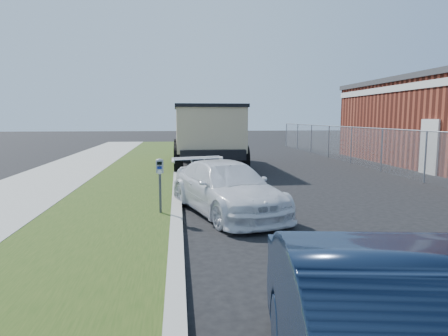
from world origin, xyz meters
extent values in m
plane|color=black|center=(0.00, 0.00, 0.00)|extent=(120.00, 120.00, 0.00)
cube|color=gray|center=(-2.60, 2.00, 0.07)|extent=(0.25, 50.00, 0.15)
cube|color=#20390F|center=(-4.20, 2.00, 0.07)|extent=(3.00, 50.00, 0.13)
cube|color=gray|center=(-7.10, 2.00, 0.07)|extent=(3.00, 50.00, 0.14)
plane|color=slate|center=(6.00, 7.00, 0.90)|extent=(0.00, 30.00, 30.00)
cylinder|color=gray|center=(6.00, 7.00, 1.80)|extent=(0.04, 30.00, 0.04)
cylinder|color=gray|center=(6.00, 4.00, 0.90)|extent=(0.06, 0.06, 1.80)
cylinder|color=gray|center=(6.00, 7.00, 0.90)|extent=(0.06, 0.06, 1.80)
cylinder|color=gray|center=(6.00, 10.00, 0.90)|extent=(0.06, 0.06, 1.80)
cylinder|color=gray|center=(6.00, 13.00, 0.90)|extent=(0.06, 0.06, 1.80)
cylinder|color=gray|center=(6.00, 16.00, 0.90)|extent=(0.06, 0.06, 1.80)
cylinder|color=gray|center=(6.00, 19.00, 0.90)|extent=(0.06, 0.06, 1.80)
cylinder|color=gray|center=(6.00, 22.00, 0.90)|extent=(0.06, 0.06, 1.80)
cube|color=silver|center=(7.48, 8.00, 3.60)|extent=(0.06, 14.00, 0.30)
cube|color=silver|center=(7.45, 6.00, 1.10)|extent=(0.08, 1.10, 2.20)
cylinder|color=#3F4247|center=(-2.96, 0.03, 0.57)|extent=(0.06, 0.06, 0.90)
cube|color=gray|center=(-2.96, 0.03, 1.17)|extent=(0.16, 0.11, 0.27)
ellipsoid|color=gray|center=(-2.96, 0.03, 1.30)|extent=(0.17, 0.12, 0.10)
cube|color=black|center=(-2.96, -0.03, 1.26)|extent=(0.11, 0.01, 0.07)
cube|color=navy|center=(-2.96, -0.03, 1.16)|extent=(0.10, 0.01, 0.06)
cylinder|color=silver|center=(-2.96, -0.03, 1.06)|extent=(0.10, 0.01, 0.10)
cube|color=#3F4247|center=(-2.96, -0.03, 1.19)|extent=(0.04, 0.01, 0.04)
imported|color=silver|center=(-1.42, 0.43, 0.61)|extent=(2.88, 4.50, 1.21)
cube|color=black|center=(-1.23, 9.75, 0.83)|extent=(2.57, 7.36, 0.40)
cube|color=tan|center=(-1.25, 12.39, 1.78)|extent=(2.71, 2.08, 2.30)
cube|color=black|center=(-1.25, 12.39, 2.24)|extent=(2.74, 2.11, 0.69)
cube|color=tan|center=(-1.23, 8.83, 1.78)|extent=(2.79, 4.84, 1.84)
cube|color=black|center=(-1.23, 8.83, 2.73)|extent=(2.90, 4.95, 0.14)
cube|color=black|center=(-1.26, 13.48, 0.75)|extent=(2.76, 0.19, 0.34)
cylinder|color=black|center=(-2.57, 12.27, 0.57)|extent=(0.37, 1.15, 1.15)
cylinder|color=black|center=(0.07, 12.29, 0.57)|extent=(0.37, 1.15, 1.15)
cylinder|color=black|center=(-2.55, 9.17, 0.57)|extent=(0.37, 1.15, 1.15)
cylinder|color=black|center=(0.09, 9.19, 0.57)|extent=(0.37, 1.15, 1.15)
cylinder|color=black|center=(-2.54, 7.10, 0.57)|extent=(0.37, 1.15, 1.15)
cylinder|color=black|center=(0.10, 7.12, 0.57)|extent=(0.37, 1.15, 1.15)
camera|label=1|loc=(-2.54, -8.90, 2.26)|focal=32.00mm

